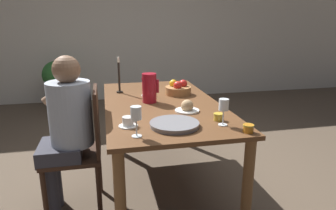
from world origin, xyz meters
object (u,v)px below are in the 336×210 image
at_px(jam_jar_red, 218,116).
at_px(candlestick_tall, 119,79).
at_px(wine_glass_juice, 136,115).
at_px(jam_jar_amber, 248,128).
at_px(chair_person_side, 82,147).
at_px(red_pitcher, 149,88).
at_px(potted_plant, 57,80).
at_px(wine_glass_water, 224,106).
at_px(teacup_across, 148,93).
at_px(person_seated, 66,123).
at_px(bread_plate, 187,107).
at_px(serving_tray, 174,124).
at_px(teacup_near_person, 128,122).
at_px(fruit_bowl, 178,89).

relative_size(jam_jar_red, candlestick_tall, 0.20).
bearing_deg(wine_glass_juice, jam_jar_amber, -6.39).
distance_m(chair_person_side, red_pitcher, 0.71).
relative_size(wine_glass_juice, potted_plant, 0.23).
bearing_deg(wine_glass_water, jam_jar_red, 85.87).
xyz_separation_m(red_pitcher, teacup_across, (0.02, 0.22, -0.10)).
bearing_deg(teacup_across, candlestick_tall, 144.44).
distance_m(person_seated, jam_jar_amber, 1.25).
bearing_deg(potted_plant, bread_plate, -64.95).
height_order(serving_tray, jam_jar_red, jam_jar_red).
bearing_deg(serving_tray, candlestick_tall, 105.97).
height_order(chair_person_side, person_seated, person_seated).
height_order(jam_jar_red, candlestick_tall, candlestick_tall).
distance_m(teacup_near_person, fruit_bowl, 0.94).
bearing_deg(chair_person_side, potted_plant, 11.09).
bearing_deg(fruit_bowl, chair_person_side, -151.42).
bearing_deg(wine_glass_water, teacup_across, 112.18).
height_order(person_seated, red_pitcher, person_seated).
distance_m(red_pitcher, teacup_near_person, 0.61).
bearing_deg(teacup_near_person, teacup_across, 72.39).
xyz_separation_m(wine_glass_water, bread_plate, (-0.15, 0.35, -0.10)).
bearing_deg(serving_tray, fruit_bowl, 74.50).
height_order(teacup_across, jam_jar_red, teacup_across).
height_order(red_pitcher, wine_glass_juice, red_pitcher).
bearing_deg(potted_plant, candlestick_tall, -67.83).
relative_size(serving_tray, jam_jar_amber, 4.75).
bearing_deg(candlestick_tall, bread_plate, -57.11).
relative_size(wine_glass_juice, bread_plate, 1.01).
xyz_separation_m(wine_glass_water, teacup_across, (-0.36, 0.89, -0.10)).
relative_size(bread_plate, jam_jar_red, 2.72).
height_order(wine_glass_juice, serving_tray, wine_glass_juice).
distance_m(person_seated, serving_tray, 0.79).
xyz_separation_m(teacup_near_person, fruit_bowl, (0.53, 0.78, 0.02)).
xyz_separation_m(person_seated, wine_glass_water, (1.03, -0.38, 0.17)).
bearing_deg(bread_plate, person_seated, 177.64).
distance_m(red_pitcher, teacup_across, 0.24).
distance_m(jam_jar_red, fruit_bowl, 0.79).
bearing_deg(teacup_near_person, candlestick_tall, 89.98).
bearing_deg(teacup_across, wine_glass_juice, -102.43).
bearing_deg(fruit_bowl, jam_jar_amber, -79.93).
height_order(red_pitcher, teacup_near_person, red_pitcher).
bearing_deg(wine_glass_water, chair_person_side, 155.92).
height_order(chair_person_side, bread_plate, chair_person_side).
xyz_separation_m(teacup_near_person, potted_plant, (-0.87, 3.11, -0.28)).
bearing_deg(candlestick_tall, wine_glass_water, -60.21).
distance_m(chair_person_side, potted_plant, 2.85).
distance_m(wine_glass_water, jam_jar_amber, 0.21).
relative_size(teacup_across, jam_jar_amber, 1.83).
bearing_deg(person_seated, teacup_near_person, -123.65).
bearing_deg(wine_glass_juice, jam_jar_red, 16.99).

